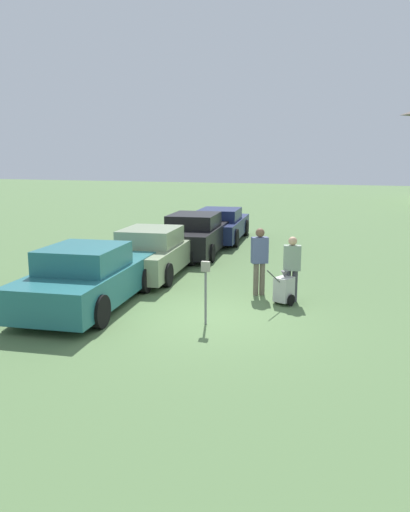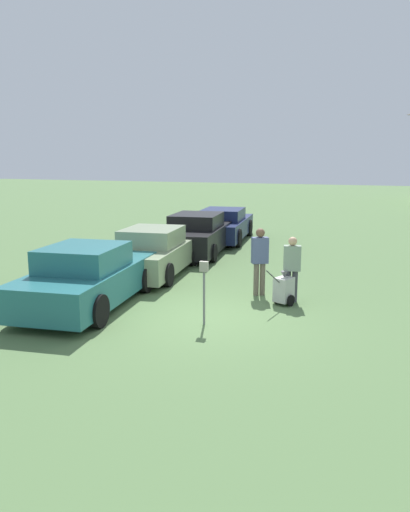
{
  "view_description": "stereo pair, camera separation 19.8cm",
  "coord_description": "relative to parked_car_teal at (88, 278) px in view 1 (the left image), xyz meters",
  "views": [
    {
      "loc": [
        3.6,
        -10.24,
        3.55
      ],
      "look_at": [
        -0.57,
        1.52,
        1.1
      ],
      "focal_mm": 35.0,
      "sensor_mm": 36.0,
      "label": 1
    },
    {
      "loc": [
        3.79,
        -10.17,
        3.55
      ],
      "look_at": [
        -0.57,
        1.52,
        1.1
      ],
      "focal_mm": 35.0,
      "sensor_mm": 36.0,
      "label": 2
    }
  ],
  "objects": [
    {
      "name": "person_worker",
      "position": [
        3.68,
        2.39,
        0.32
      ],
      "size": [
        0.47,
        0.4,
        1.78
      ],
      "rotation": [
        0.0,
        0.0,
        3.66
      ],
      "color": "#665B4C",
      "rests_on": "ground_plane"
    },
    {
      "name": "parked_car_navy",
      "position": [
        -0.0,
        10.5,
        -0.03
      ],
      "size": [
        2.47,
        5.16,
        1.41
      ],
      "rotation": [
        0.0,
        0.0,
        0.13
      ],
      "color": "#19234C",
      "rests_on": "ground_plane"
    },
    {
      "name": "ground_plane",
      "position": [
        3.0,
        0.15,
        -0.7
      ],
      "size": [
        120.0,
        120.0,
        0.0
      ],
      "primitive_type": "plane",
      "color": "#517042"
    },
    {
      "name": "parked_car_sage",
      "position": [
        -0.0,
        3.64,
        -0.03
      ],
      "size": [
        2.39,
        4.81,
        1.46
      ],
      "rotation": [
        0.0,
        0.0,
        0.13
      ],
      "color": "gray",
      "rests_on": "ground_plane"
    },
    {
      "name": "equipment_cart",
      "position": [
        4.46,
        1.75,
        -0.32
      ],
      "size": [
        0.57,
        0.99,
        1.0
      ],
      "rotation": [
        0.0,
        0.0,
        -0.38
      ],
      "color": "#B2B2AD",
      "rests_on": "ground_plane"
    },
    {
      "name": "person_supervisor",
      "position": [
        4.58,
        2.09,
        0.23
      ],
      "size": [
        0.46,
        0.31,
        1.65
      ],
      "rotation": [
        0.0,
        0.0,
        3.38
      ],
      "color": "#3F3F47",
      "rests_on": "ground_plane"
    },
    {
      "name": "parked_car_black",
      "position": [
        -0.0,
        7.39,
        0.0
      ],
      "size": [
        2.54,
        5.3,
        1.52
      ],
      "rotation": [
        0.0,
        0.0,
        0.13
      ],
      "color": "black",
      "rests_on": "ground_plane"
    },
    {
      "name": "parking_meter",
      "position": [
        3.15,
        -0.34,
        0.27
      ],
      "size": [
        0.18,
        0.09,
        1.4
      ],
      "color": "slate",
      "rests_on": "ground_plane"
    },
    {
      "name": "parked_car_teal",
      "position": [
        0.0,
        0.0,
        0.0
      ],
      "size": [
        2.52,
        4.89,
        1.51
      ],
      "rotation": [
        0.0,
        0.0,
        0.13
      ],
      "color": "#23666B",
      "rests_on": "ground_plane"
    }
  ]
}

